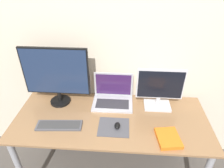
{
  "coord_description": "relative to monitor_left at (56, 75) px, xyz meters",
  "views": [
    {
      "loc": [
        0.1,
        -0.93,
        1.92
      ],
      "look_at": [
        0.0,
        0.45,
        1.03
      ],
      "focal_mm": 32.0,
      "sensor_mm": 36.0,
      "label": 1
    }
  ],
  "objects": [
    {
      "name": "wall_back",
      "position": [
        0.49,
        0.22,
        0.2
      ],
      "size": [
        7.0,
        0.05,
        2.5
      ],
      "color": "beige",
      "rests_on": "ground_plane"
    },
    {
      "name": "desk",
      "position": [
        0.49,
        -0.19,
        -0.41
      ],
      "size": [
        1.64,
        0.69,
        0.76
      ],
      "color": "olive",
      "rests_on": "ground_plane"
    },
    {
      "name": "monitor_left",
      "position": [
        0.0,
        0.0,
        0.0
      ],
      "size": [
        0.58,
        0.18,
        0.54
      ],
      "color": "black",
      "rests_on": "desk"
    },
    {
      "name": "monitor_right",
      "position": [
        0.9,
        -0.0,
        -0.1
      ],
      "size": [
        0.41,
        0.16,
        0.38
      ],
      "color": "silver",
      "rests_on": "desk"
    },
    {
      "name": "laptop",
      "position": [
        0.49,
        0.05,
        -0.23
      ],
      "size": [
        0.37,
        0.26,
        0.26
      ],
      "color": "#ADADB2",
      "rests_on": "desk"
    },
    {
      "name": "keyboard",
      "position": [
        0.08,
        -0.32,
        -0.29
      ],
      "size": [
        0.37,
        0.14,
        0.02
      ],
      "color": "#4C4C51",
      "rests_on": "desk"
    },
    {
      "name": "mousepad",
      "position": [
        0.52,
        -0.3,
        -0.29
      ],
      "size": [
        0.25,
        0.22,
        0.0
      ],
      "color": "#47474C",
      "rests_on": "desk"
    },
    {
      "name": "mouse",
      "position": [
        0.55,
        -0.3,
        -0.27
      ],
      "size": [
        0.05,
        0.07,
        0.04
      ],
      "color": "black",
      "rests_on": "mousepad"
    },
    {
      "name": "book",
      "position": [
        0.94,
        -0.4,
        -0.28
      ],
      "size": [
        0.19,
        0.22,
        0.03
      ],
      "color": "orange",
      "rests_on": "desk"
    }
  ]
}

